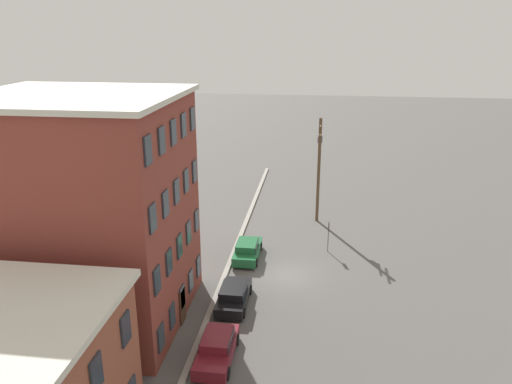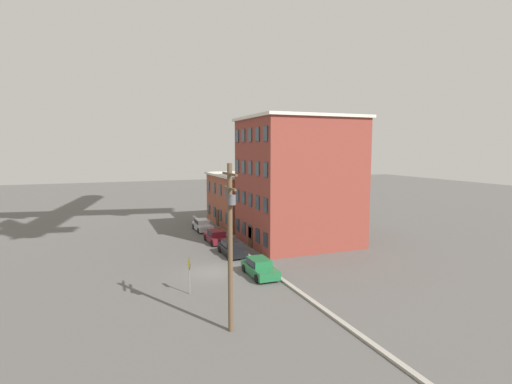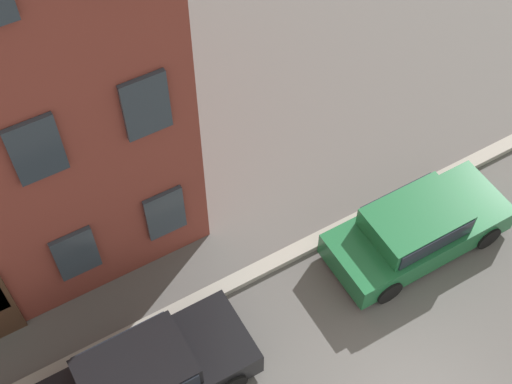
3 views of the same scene
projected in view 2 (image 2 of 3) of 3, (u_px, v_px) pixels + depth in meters
name	position (u px, v px, depth m)	size (l,w,h in m)	color
ground_plane	(213.00, 272.00, 33.98)	(200.00, 200.00, 0.00)	#565451
kerb_strip	(262.00, 265.00, 35.60)	(56.00, 0.36, 0.16)	#9E998E
apartment_corner	(254.00, 198.00, 55.82)	(12.12, 11.07, 7.03)	brown
apartment_midblock	(298.00, 181.00, 43.76)	(10.88, 11.73, 13.84)	brown
car_silver	(202.00, 225.00, 51.08)	(4.40, 1.92, 1.43)	#B7B7BC
car_maroon	(216.00, 236.00, 44.43)	(4.40, 1.92, 1.43)	maroon
car_black	(232.00, 247.00, 39.29)	(4.40, 1.92, 1.43)	black
car_green	(260.00, 267.00, 32.87)	(4.40, 1.92, 1.43)	#1E6638
caution_sign	(189.00, 270.00, 28.59)	(0.95, 0.08, 2.69)	slate
utility_pole	(230.00, 239.00, 22.36)	(2.40, 0.44, 9.66)	brown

